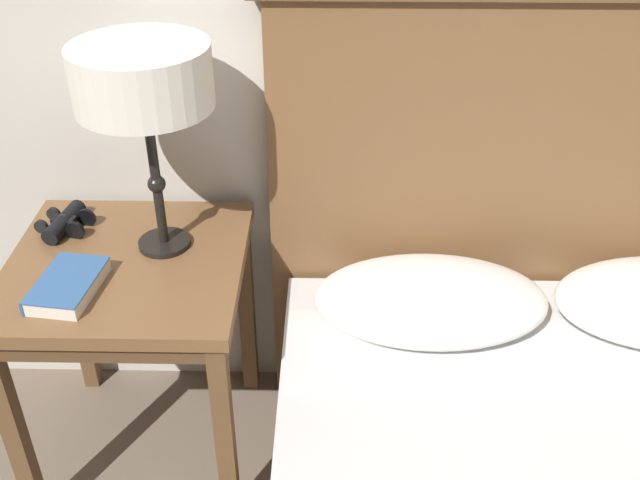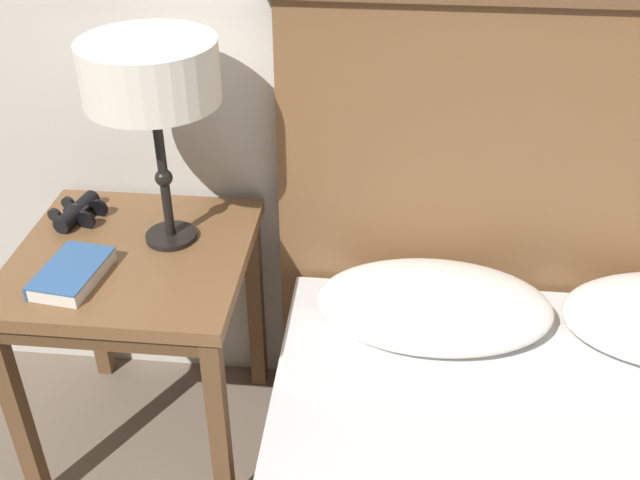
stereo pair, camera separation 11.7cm
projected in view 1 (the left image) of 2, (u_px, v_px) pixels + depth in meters
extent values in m
cube|color=brown|center=(126.00, 267.00, 1.84)|extent=(0.58, 0.58, 0.04)
cube|color=brown|center=(128.00, 281.00, 1.87)|extent=(0.55, 0.55, 0.05)
cube|color=brown|center=(16.00, 437.00, 1.82)|extent=(0.04, 0.04, 0.62)
cube|color=brown|center=(225.00, 440.00, 1.81)|extent=(0.04, 0.04, 0.62)
cube|color=brown|center=(77.00, 306.00, 2.24)|extent=(0.04, 0.04, 0.62)
cube|color=brown|center=(247.00, 308.00, 2.23)|extent=(0.04, 0.04, 0.62)
cube|color=silver|center=(555.00, 350.00, 1.86)|extent=(1.33, 0.28, 0.01)
cube|color=brown|center=(534.00, 222.00, 2.07)|extent=(1.46, 0.06, 1.23)
ellipsoid|color=white|center=(430.00, 300.00, 1.92)|extent=(0.60, 0.36, 0.15)
cylinder|color=black|center=(165.00, 243.00, 1.89)|extent=(0.13, 0.13, 0.01)
cylinder|color=black|center=(156.00, 177.00, 1.79)|extent=(0.02, 0.02, 0.36)
sphere|color=black|center=(157.00, 184.00, 1.80)|extent=(0.04, 0.04, 0.04)
cylinder|color=silver|center=(142.00, 77.00, 1.65)|extent=(0.31, 0.31, 0.14)
cube|color=silver|center=(68.00, 286.00, 1.72)|extent=(0.15, 0.22, 0.03)
cube|color=#2D568E|center=(67.00, 280.00, 1.71)|extent=(0.15, 0.22, 0.00)
cube|color=#2D568E|center=(43.00, 283.00, 1.73)|extent=(0.03, 0.20, 0.04)
cylinder|color=black|center=(58.00, 229.00, 1.92)|extent=(0.06, 0.10, 0.04)
cylinder|color=black|center=(75.00, 231.00, 1.91)|extent=(0.05, 0.02, 0.05)
cylinder|color=black|center=(41.00, 227.00, 1.92)|extent=(0.04, 0.02, 0.04)
cylinder|color=black|center=(70.00, 216.00, 1.97)|extent=(0.06, 0.10, 0.04)
cylinder|color=black|center=(87.00, 218.00, 1.96)|extent=(0.05, 0.02, 0.05)
cylinder|color=black|center=(54.00, 214.00, 1.98)|extent=(0.04, 0.02, 0.04)
cube|color=black|center=(64.00, 220.00, 1.94)|extent=(0.06, 0.05, 0.01)
cylinder|color=black|center=(63.00, 218.00, 1.94)|extent=(0.02, 0.01, 0.02)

